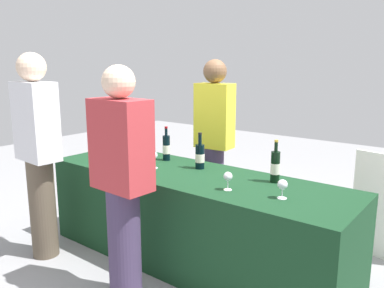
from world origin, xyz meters
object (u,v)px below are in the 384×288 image
Objects in this scene: wine_glass_1 at (130,152)px; wine_bottle_4 at (275,167)px; wine_bottle_3 at (200,156)px; wine_bottle_1 at (138,143)px; wine_bottle_2 at (166,148)px; guest_0 at (38,149)px; wine_glass_3 at (228,177)px; guest_1 at (122,178)px; wine_glass_4 at (282,185)px; wine_glass_0 at (99,149)px; wine_glass_2 at (154,156)px; wine_bottle_0 at (121,143)px; server_pouring at (214,137)px; menu_board at (382,207)px.

wine_bottle_4 is at bearing 11.54° from wine_glass_1.
wine_bottle_3 is 0.69m from wine_bottle_4.
wine_bottle_1 is 2.21× the size of wine_glass_1.
wine_bottle_2 is at bearing 174.02° from wine_bottle_3.
wine_bottle_2 is 1.12m from guest_0.
wine_glass_3 is 0.08× the size of guest_1.
wine_glass_4 is 2.03m from guest_0.
guest_0 is at bearing -151.87° from wine_bottle_4.
wine_glass_0 is at bearing -166.48° from wine_bottle_4.
wine_bottle_4 is 1.05m from wine_glass_2.
wine_bottle_3 reaches higher than wine_bottle_0.
wine_glass_2 is at bearing -164.92° from wine_bottle_4.
wine_bottle_4 is at bearing -0.29° from wine_bottle_1.
wine_bottle_0 is 0.55m from wine_bottle_2.
server_pouring is (-0.22, 0.52, 0.06)m from wine_bottle_3.
wine_glass_2 is at bearing -69.35° from wine_bottle_2.
server_pouring is (-0.73, 0.87, 0.07)m from wine_glass_3.
menu_board is (2.32, 1.77, -0.50)m from guest_0.
wine_bottle_3 is 0.95× the size of wine_bottle_4.
wine_glass_2 is at bearing -18.23° from wine_bottle_0.
wine_bottle_4 is at bearing 55.72° from guest_1.
guest_1 is at bearing -133.24° from wine_glass_3.
wine_bottle_3 is at bearing 1.24° from wine_bottle_0.
wine_glass_2 is (-1.01, -0.27, -0.02)m from wine_bottle_4.
server_pouring reaches higher than wine_glass_4.
wine_glass_2 is 1.11× the size of wine_glass_4.
wine_bottle_4 reaches higher than wine_bottle_0.
wine_bottle_0 is 0.92× the size of wine_bottle_4.
wine_glass_0 is 1.03× the size of wine_glass_1.
wine_glass_0 is at bearing -169.18° from wine_glass_2.
wine_bottle_3 is 2.35× the size of wine_glass_3.
wine_bottle_4 is 1.96m from guest_0.
wine_glass_3 is (0.83, -0.11, -0.01)m from wine_glass_2.
wine_glass_3 is 0.08× the size of server_pouring.
server_pouring is at bearing 35.66° from wine_bottle_0.
guest_1 is at bearing -145.54° from wine_glass_4.
wine_bottle_4 is 2.22× the size of wine_glass_0.
menu_board is at bearing 22.01° from wine_bottle_1.
wine_glass_0 is 1.81m from wine_glass_4.
wine_glass_1 is 0.30m from wine_glass_2.
wine_bottle_4 is 2.49× the size of wine_glass_4.
wine_glass_0 is at bearing 152.07° from guest_1.
menu_board reaches higher than wine_glass_1.
server_pouring is 1.03× the size of guest_1.
server_pouring is at bearing 82.31° from wine_glass_2.
wine_bottle_2 reaches higher than wine_glass_4.
wine_bottle_0 is 1.31m from guest_1.
guest_0 reaches higher than wine_bottle_4.
guest_1 is at bearing -65.40° from wine_bottle_2.
wine_bottle_4 is at bearing 2.87° from wine_bottle_3.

